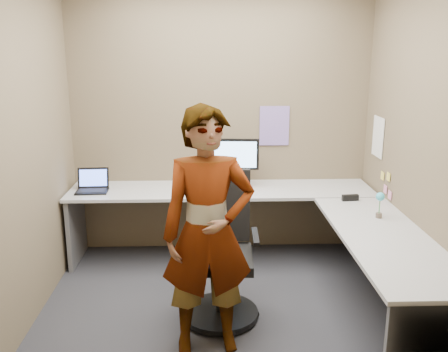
{
  "coord_description": "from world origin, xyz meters",
  "views": [
    {
      "loc": [
        -0.13,
        -3.72,
        2.1
      ],
      "look_at": [
        0.0,
        0.25,
        1.05
      ],
      "focal_mm": 40.0,
      "sensor_mm": 36.0,
      "label": 1
    }
  ],
  "objects_px": {
    "desk": "(273,222)",
    "office_chair": "(220,260)",
    "person": "(208,233)",
    "monitor": "(235,157)"
  },
  "relations": [
    {
      "from": "person",
      "to": "desk",
      "type": "bearing_deg",
      "value": 52.22
    },
    {
      "from": "desk",
      "to": "office_chair",
      "type": "height_order",
      "value": "office_chair"
    },
    {
      "from": "person",
      "to": "monitor",
      "type": "bearing_deg",
      "value": 73.58
    },
    {
      "from": "monitor",
      "to": "person",
      "type": "distance_m",
      "value": 1.6
    },
    {
      "from": "desk",
      "to": "office_chair",
      "type": "xyz_separation_m",
      "value": [
        -0.48,
        -0.5,
        -0.12
      ]
    },
    {
      "from": "desk",
      "to": "person",
      "type": "xyz_separation_m",
      "value": [
        -0.57,
        -0.94,
        0.28
      ]
    },
    {
      "from": "desk",
      "to": "monitor",
      "type": "bearing_deg",
      "value": 115.25
    },
    {
      "from": "office_chair",
      "to": "person",
      "type": "bearing_deg",
      "value": -99.82
    },
    {
      "from": "desk",
      "to": "person",
      "type": "bearing_deg",
      "value": -121.27
    },
    {
      "from": "office_chair",
      "to": "person",
      "type": "xyz_separation_m",
      "value": [
        -0.09,
        -0.44,
        0.4
      ]
    }
  ]
}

